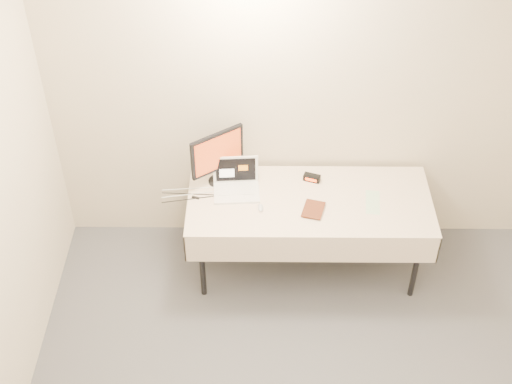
{
  "coord_description": "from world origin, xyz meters",
  "views": [
    {
      "loc": [
        -0.38,
        -1.99,
        4.34
      ],
      "look_at": [
        -0.41,
        1.99,
        0.86
      ],
      "focal_mm": 50.0,
      "sensor_mm": 36.0,
      "label": 1
    }
  ],
  "objects_px": {
    "table": "(309,206)",
    "book": "(304,199)",
    "laptop": "(236,183)",
    "monitor": "(217,154)"
  },
  "relations": [
    {
      "from": "table",
      "to": "monitor",
      "type": "height_order",
      "value": "monitor"
    },
    {
      "from": "table",
      "to": "laptop",
      "type": "xyz_separation_m",
      "value": [
        -0.56,
        0.12,
        0.12
      ]
    },
    {
      "from": "laptop",
      "to": "monitor",
      "type": "distance_m",
      "value": 0.27
    },
    {
      "from": "laptop",
      "to": "book",
      "type": "distance_m",
      "value": 0.56
    },
    {
      "from": "table",
      "to": "book",
      "type": "xyz_separation_m",
      "value": [
        -0.05,
        -0.1,
        0.16
      ]
    },
    {
      "from": "monitor",
      "to": "book",
      "type": "height_order",
      "value": "monitor"
    },
    {
      "from": "book",
      "to": "laptop",
      "type": "bearing_deg",
      "value": 171.48
    },
    {
      "from": "table",
      "to": "book",
      "type": "bearing_deg",
      "value": -117.19
    },
    {
      "from": "laptop",
      "to": "book",
      "type": "bearing_deg",
      "value": -27.59
    },
    {
      "from": "table",
      "to": "book",
      "type": "relative_size",
      "value": 9.29
    }
  ]
}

